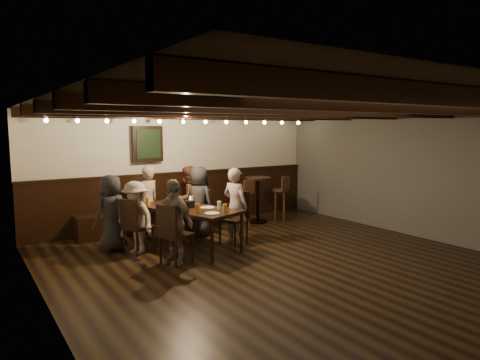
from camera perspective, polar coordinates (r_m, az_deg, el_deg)
room at (r=8.02m, az=-5.59°, el=-0.20°), size 7.00×7.00×7.00m
dining_table at (r=7.41m, az=-7.01°, el=-4.10°), size 1.41×2.07×0.71m
chair_left_near at (r=7.36m, az=-13.47°, el=-7.31°), size 0.53×0.53×0.91m
chair_left_far at (r=6.69m, az=-8.61°, el=-8.58°), size 0.53×0.53×0.92m
chair_right_near at (r=8.30m, az=-5.65°, el=-5.55°), size 0.52×0.52×0.90m
chair_right_far at (r=7.72m, az=-0.78°, el=-6.39°), size 0.54×0.54×0.93m
person_bench_left at (r=7.52m, az=-16.77°, el=-4.22°), size 0.73×0.59×1.29m
person_bench_centre at (r=8.17m, az=-12.23°, el=-2.93°), size 0.58×0.47×1.37m
person_bench_right at (r=8.66m, az=-7.01°, el=-2.48°), size 0.76×0.67×1.31m
person_left_near at (r=7.27m, az=-13.73°, el=-4.88°), size 0.67×0.88×1.20m
person_left_far at (r=6.58m, az=-8.86°, el=-5.52°), size 0.54×0.83×1.31m
person_right_near at (r=8.25m, az=-5.53°, el=-2.82°), size 0.61×0.76×1.34m
person_right_far at (r=7.66m, az=-0.64°, el=-3.45°), size 0.47×0.58×1.37m
pint_a at (r=7.71m, az=-12.18°, el=-2.80°), size 0.07×0.07×0.14m
pint_b at (r=8.02m, az=-9.04°, el=-2.36°), size 0.07×0.07×0.14m
pint_c at (r=7.26m, az=-9.26°, el=-3.34°), size 0.07×0.07×0.14m
pint_d at (r=7.74m, az=-6.50°, el=-2.66°), size 0.07×0.07×0.14m
pint_e at (r=6.92m, az=-5.67°, el=-3.78°), size 0.07×0.07×0.14m
pint_f at (r=7.16m, az=-2.77°, el=-3.39°), size 0.07×0.07×0.14m
pint_g at (r=6.89m, az=-2.01°, el=-3.80°), size 0.07×0.07×0.14m
plate_near at (r=6.82m, az=-3.74°, el=-4.46°), size 0.24×0.24×0.01m
plate_far at (r=7.32m, az=-4.35°, el=-3.67°), size 0.24×0.24×0.01m
condiment_caddy at (r=7.36m, az=-6.75°, el=-3.24°), size 0.15×0.10×0.12m
candle at (r=7.69m, az=-7.97°, el=-3.08°), size 0.05×0.05×0.05m
high_top_table at (r=9.34m, az=2.39°, el=-1.73°), size 0.57×0.57×1.00m
bar_stool_left at (r=8.94m, az=0.56°, el=-3.94°), size 0.32×0.34×1.02m
bar_stool_right at (r=9.57m, az=5.36°, el=-3.25°), size 0.34×0.36×1.02m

